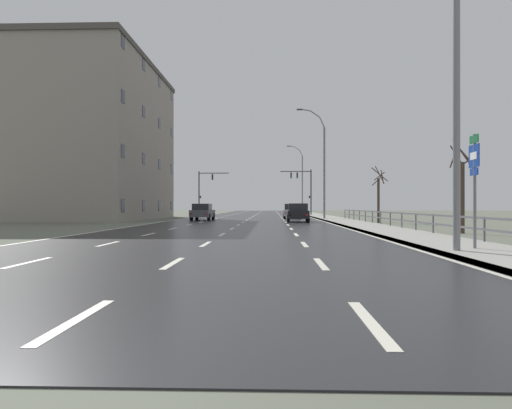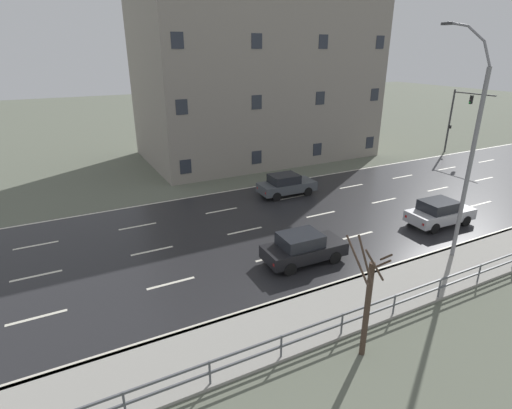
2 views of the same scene
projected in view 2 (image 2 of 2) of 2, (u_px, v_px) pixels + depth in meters
ground_plane at (413, 195)px, 29.14m from camera, size 160.00×160.00×0.12m
guardrail at (124, 400)px, 11.23m from camera, size 0.07×36.01×1.00m
street_lamp_midground at (469, 152)px, 18.66m from camera, size 2.84×0.24×11.08m
traffic_signal_left at (457, 113)px, 39.21m from camera, size 4.32×0.36×6.23m
car_mid_centre at (303, 247)px, 19.64m from camera, size 1.93×4.15×1.57m
car_near_left at (440, 212)px, 23.85m from camera, size 1.98×4.17×1.57m
car_far_right at (286, 185)px, 28.74m from camera, size 1.94×4.15×1.57m
brick_building at (256, 70)px, 37.56m from camera, size 12.45×21.38×16.06m
bare_tree_mid at (367, 302)px, 13.15m from camera, size 1.29×1.32×4.53m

